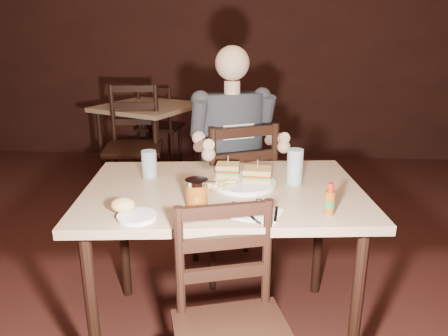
# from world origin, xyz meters

# --- Properties ---
(room_shell) EXTENTS (7.00, 7.00, 7.00)m
(room_shell) POSITION_xyz_m (0.00, 0.00, 1.40)
(room_shell) COLOR black
(room_shell) RESTS_ON ground
(main_table) EXTENTS (1.33, 0.95, 0.77)m
(main_table) POSITION_xyz_m (0.24, 0.32, 0.69)
(main_table) COLOR tan
(main_table) RESTS_ON ground
(bg_table) EXTENTS (1.06, 1.06, 0.77)m
(bg_table) POSITION_xyz_m (-0.63, 2.50, 0.68)
(bg_table) COLOR tan
(bg_table) RESTS_ON ground
(chair_far) EXTENTS (0.61, 0.63, 0.97)m
(chair_far) POSITION_xyz_m (0.25, 0.92, 0.48)
(chair_far) COLOR black
(chair_far) RESTS_ON ground
(bg_chair_far) EXTENTS (0.46, 0.49, 0.89)m
(bg_chair_far) POSITION_xyz_m (-0.63, 3.05, 0.44)
(bg_chair_far) COLOR black
(bg_chair_far) RESTS_ON ground
(bg_chair_near) EXTENTS (0.53, 0.57, 1.00)m
(bg_chair_near) POSITION_xyz_m (-0.63, 1.95, 0.50)
(bg_chair_near) COLOR black
(bg_chair_near) RESTS_ON ground
(diner) EXTENTS (0.62, 0.57, 0.87)m
(diner) POSITION_xyz_m (0.26, 0.88, 0.94)
(diner) COLOR #2F3034
(diner) RESTS_ON chair_far
(dinner_plate) EXTENTS (0.31, 0.31, 0.02)m
(dinner_plate) POSITION_xyz_m (0.34, 0.36, 0.78)
(dinner_plate) COLOR white
(dinner_plate) RESTS_ON main_table
(sandwich_left) EXTENTS (0.11, 0.09, 0.10)m
(sandwich_left) POSITION_xyz_m (0.26, 0.45, 0.83)
(sandwich_left) COLOR tan
(sandwich_left) RESTS_ON dinner_plate
(sandwich_right) EXTENTS (0.14, 0.12, 0.11)m
(sandwich_right) POSITION_xyz_m (0.40, 0.39, 0.84)
(sandwich_right) COLOR tan
(sandwich_right) RESTS_ON dinner_plate
(fries_pile) EXTENTS (0.24, 0.18, 0.04)m
(fries_pile) POSITION_xyz_m (0.20, 0.29, 0.80)
(fries_pile) COLOR #E9CD6F
(fries_pile) RESTS_ON dinner_plate
(ketchup_dollop) EXTENTS (0.04, 0.04, 0.01)m
(ketchup_dollop) POSITION_xyz_m (0.36, 0.37, 0.79)
(ketchup_dollop) COLOR maroon
(ketchup_dollop) RESTS_ON dinner_plate
(glass_left) EXTENTS (0.08, 0.08, 0.13)m
(glass_left) POSITION_xyz_m (-0.12, 0.45, 0.84)
(glass_left) COLOR silver
(glass_left) RESTS_ON main_table
(glass_right) EXTENTS (0.08, 0.08, 0.17)m
(glass_right) POSITION_xyz_m (0.57, 0.40, 0.85)
(glass_right) COLOR silver
(glass_right) RESTS_ON main_table
(hot_sauce) EXTENTS (0.04, 0.04, 0.13)m
(hot_sauce) POSITION_xyz_m (0.67, 0.06, 0.83)
(hot_sauce) COLOR brown
(hot_sauce) RESTS_ON main_table
(salt_shaker) EXTENTS (0.03, 0.03, 0.06)m
(salt_shaker) POSITION_xyz_m (0.40, 0.05, 0.80)
(salt_shaker) COLOR white
(salt_shaker) RESTS_ON main_table
(syrup_dispenser) EXTENTS (0.10, 0.10, 0.12)m
(syrup_dispenser) POSITION_xyz_m (0.15, 0.09, 0.83)
(syrup_dispenser) COLOR brown
(syrup_dispenser) RESTS_ON main_table
(napkin) EXTENTS (0.21, 0.20, 0.00)m
(napkin) POSITION_xyz_m (0.40, 0.04, 0.77)
(napkin) COLOR white
(napkin) RESTS_ON main_table
(knife) EXTENTS (0.12, 0.21, 0.01)m
(knife) POSITION_xyz_m (0.35, 0.04, 0.78)
(knife) COLOR silver
(knife) RESTS_ON napkin
(fork) EXTENTS (0.02, 0.15, 0.00)m
(fork) POSITION_xyz_m (0.47, 0.03, 0.78)
(fork) COLOR silver
(fork) RESTS_ON napkin
(side_plate) EXTENTS (0.16, 0.16, 0.01)m
(side_plate) POSITION_xyz_m (-0.06, -0.03, 0.78)
(side_plate) COLOR white
(side_plate) RESTS_ON main_table
(bread_roll) EXTENTS (0.10, 0.09, 0.06)m
(bread_roll) POSITION_xyz_m (-0.12, 0.01, 0.81)
(bread_roll) COLOR tan
(bread_roll) RESTS_ON side_plate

